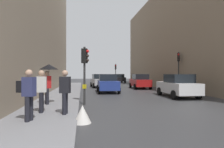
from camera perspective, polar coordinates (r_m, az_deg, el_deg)
ground_plane at (r=9.57m, az=21.89°, el=-10.69°), size 120.00×120.00×0.00m
sidewalk_kerb at (r=14.22m, az=-15.59°, el=-6.84°), size 2.70×40.00×0.16m
building_facade_right at (r=26.67m, az=27.98°, el=10.19°), size 12.00×31.24×12.98m
traffic_light_near_right at (r=10.53m, az=-8.59°, el=2.89°), size 0.45×0.35×3.34m
traffic_light_far_median at (r=30.90m, az=1.16°, el=1.21°), size 0.25×0.43×3.51m
traffic_light_mid_street at (r=19.46m, az=20.29°, el=2.89°), size 0.36×0.45×4.00m
car_silver_hatchback at (r=24.29m, az=-4.10°, el=-2.11°), size 2.26×4.32×1.76m
car_red_sedan at (r=22.21m, az=8.85°, el=-2.31°), size 2.26×4.32×1.76m
car_white_compact at (r=14.77m, az=20.02°, el=-3.48°), size 2.20×4.29×1.76m
car_dark_suv at (r=37.12m, az=2.26°, el=-1.38°), size 2.15×4.27×1.76m
car_blue_van at (r=17.55m, az=-1.39°, el=-2.92°), size 2.16×4.27×1.76m
pedestrian_with_umbrella at (r=10.24m, az=-19.49°, el=0.37°), size 1.00×1.00×2.14m
pedestrian_with_grey_backpack at (r=6.85m, az=-25.07°, el=-5.13°), size 0.66×0.45×1.77m
pedestrian_with_black_backpack at (r=8.15m, az=-21.74°, el=-4.30°), size 0.62×0.36×1.77m
pedestrian_in_dark_coat at (r=7.51m, az=-14.64°, el=-4.92°), size 0.45×0.35×1.77m
warning_sign_triangle at (r=6.75m, az=-9.33°, el=-12.40°), size 0.64×0.64×0.65m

